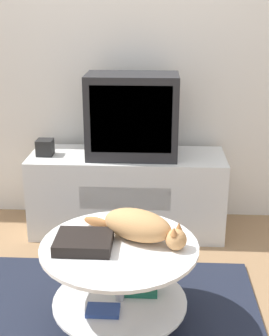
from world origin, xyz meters
The scene contains 9 objects.
ground_plane centered at (0.00, 0.00, 0.00)m, with size 12.00×12.00×0.00m, color #93704C.
wall_back centered at (0.00, 1.37, 1.30)m, with size 8.00×0.05×2.60m.
rug centered at (0.00, 0.00, 0.01)m, with size 1.55×1.17×0.02m.
tv_stand centered at (0.01, 1.05, 0.28)m, with size 1.34×0.46×0.57m.
tv centered at (0.05, 1.03, 0.85)m, with size 0.60×0.33×0.56m.
speaker centered at (-0.55, 1.02, 0.62)m, with size 0.11×0.11×0.11m.
coffee_table centered at (0.05, -0.03, 0.32)m, with size 0.76×0.76×0.46m.
dvd_box centered at (-0.12, -0.06, 0.50)m, with size 0.26×0.22×0.05m.
cat centered at (0.14, 0.02, 0.55)m, with size 0.52×0.32×0.15m.
Camera 1 is at (0.22, -1.99, 1.57)m, focal length 50.00 mm.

